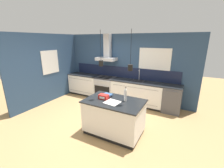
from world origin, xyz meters
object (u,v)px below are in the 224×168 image
Objects in this scene: dishwasher at (172,99)px; book_stack at (106,96)px; oven_range at (106,88)px; red_supply_box at (104,97)px; bottle_on_island at (125,95)px.

book_stack is (-1.48, -1.91, 0.49)m from dishwasher.
red_supply_box reaches higher than oven_range.
oven_range is at bearing 119.05° from red_supply_box.
oven_range is at bearing 120.63° from book_stack.
oven_range is 2.38m from red_supply_box.
book_stack is (1.13, -1.91, 0.49)m from oven_range.
bottle_on_island is at bearing 0.40° from book_stack.
book_stack reaches higher than oven_range.
dishwasher is 2.46m from book_stack.
book_stack is at bearing -127.69° from dishwasher.
oven_range is 2.61m from bottle_on_island.
red_supply_box reaches higher than dishwasher.
red_supply_box is (-0.00, -0.12, 0.02)m from book_stack.
book_stack is (-0.55, -0.00, -0.12)m from bottle_on_island.
book_stack is 1.45× the size of red_supply_box.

